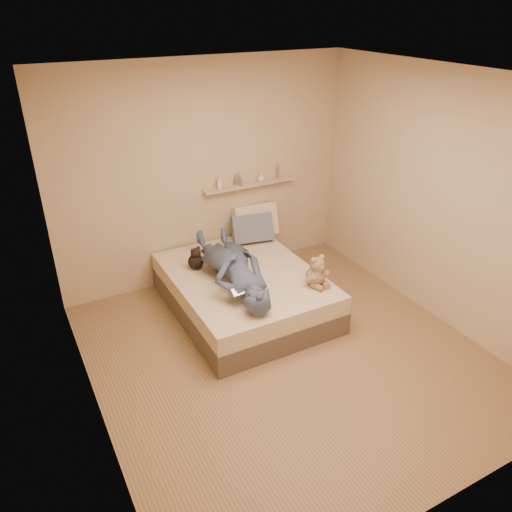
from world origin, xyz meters
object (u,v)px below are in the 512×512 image
pillow_cream (255,220)px  wall_shelf (250,185)px  teddy_bear (317,273)px  pillow_grey (252,228)px  game_console (241,291)px  person (233,267)px  bed (244,292)px  dark_plush (196,259)px

pillow_cream → wall_shelf: bearing=114.9°
teddy_bear → pillow_grey: pillow_grey is taller
game_console → person: 0.46m
game_console → teddy_bear: 0.87m
bed → person: 0.46m
teddy_bear → person: person is taller
teddy_bear → wall_shelf: wall_shelf is taller
pillow_cream → pillow_grey: size_ratio=1.10×
game_console → dark_plush: bearing=96.7°
pillow_cream → person: bearing=-129.4°
bed → wall_shelf: wall_shelf is taller
teddy_bear → pillow_grey: size_ratio=0.70×
dark_plush → wall_shelf: size_ratio=0.22×
dark_plush → pillow_grey: bearing=20.4°
bed → dark_plush: (-0.41, 0.36, 0.34)m
person → wall_shelf: (0.73, 1.01, 0.46)m
pillow_cream → pillow_grey: (-0.12, -0.14, -0.03)m
dark_plush → pillow_grey: size_ratio=0.53×
bed → game_console: game_console is taller
bed → pillow_cream: (0.59, 0.83, 0.43)m
pillow_grey → wall_shelf: size_ratio=0.42×
pillow_cream → teddy_bear: bearing=-91.1°
game_console → wall_shelf: bearing=59.4°
pillow_grey → wall_shelf: 0.53m
game_console → person: (0.13, 0.44, 0.02)m
teddy_bear → pillow_cream: 1.40m
wall_shelf → pillow_grey: bearing=-110.2°
game_console → pillow_cream: pillow_cream is taller
teddy_bear → dark_plush: size_ratio=1.31×
bed → pillow_cream: bearing=54.7°
bed → dark_plush: bearing=138.7°
dark_plush → person: (0.23, -0.46, 0.07)m
bed → game_console: bearing=-119.5°
dark_plush → wall_shelf: wall_shelf is taller
person → dark_plush: bearing=-56.9°
pillow_cream → pillow_grey: bearing=-129.9°
pillow_grey → dark_plush: bearing=-159.6°
bed → teddy_bear: size_ratio=5.46×
wall_shelf → teddy_bear: bearing=-89.6°
dark_plush → pillow_cream: (1.00, 0.47, 0.09)m
teddy_bear → pillow_cream: bearing=88.9°
bed → wall_shelf: 1.38m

